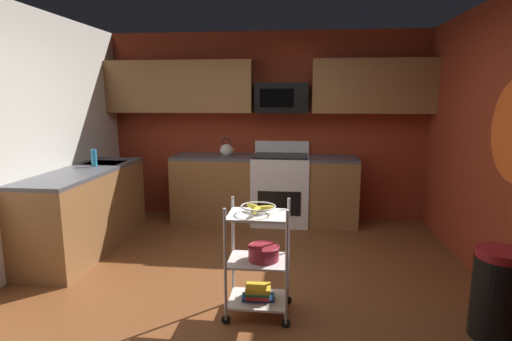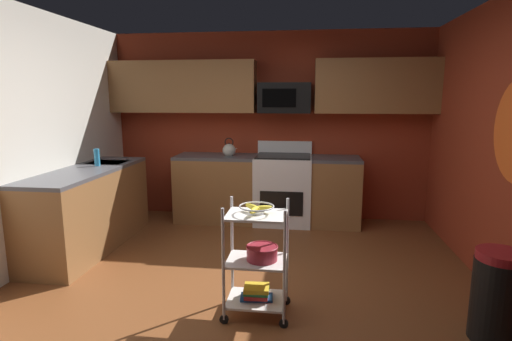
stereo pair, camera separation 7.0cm
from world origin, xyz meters
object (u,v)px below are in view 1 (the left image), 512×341
at_px(trash_can, 497,294).
at_px(kettle, 227,150).
at_px(book_stack, 258,292).
at_px(rolling_cart, 258,260).
at_px(mixing_bowl_large, 264,252).
at_px(fruit_bowl, 258,208).
at_px(oven_range, 280,188).
at_px(dish_soap_bottle, 94,158).
at_px(microwave, 282,98).

bearing_deg(trash_can, kettle, 133.35).
bearing_deg(book_stack, rolling_cart, -90.00).
relative_size(mixing_bowl_large, book_stack, 0.95).
height_order(fruit_bowl, book_stack, fruit_bowl).
bearing_deg(mixing_bowl_large, fruit_bowl, 180.00).
height_order(rolling_cart, mixing_bowl_large, rolling_cart).
relative_size(oven_range, dish_soap_bottle, 5.50).
relative_size(microwave, kettle, 2.65).
distance_m(book_stack, trash_can, 1.74).
bearing_deg(fruit_bowl, oven_range, 88.79).
relative_size(rolling_cart, mixing_bowl_large, 3.63).
xyz_separation_m(microwave, mixing_bowl_large, (-0.01, -2.55, -1.18)).
height_order(rolling_cart, fruit_bowl, rolling_cart).
xyz_separation_m(fruit_bowl, kettle, (-0.69, 2.44, 0.12)).
height_order(microwave, mixing_bowl_large, microwave).
distance_m(fruit_bowl, kettle, 2.54).
xyz_separation_m(mixing_bowl_large, kettle, (-0.74, 2.44, 0.48)).
distance_m(rolling_cart, book_stack, 0.27).
bearing_deg(mixing_bowl_large, book_stack, 180.00).
relative_size(mixing_bowl_large, dish_soap_bottle, 1.26).
height_order(microwave, rolling_cart, microwave).
height_order(rolling_cart, trash_can, rolling_cart).
bearing_deg(trash_can, mixing_bowl_large, 175.82).
bearing_deg(kettle, mixing_bowl_large, -73.21).
relative_size(rolling_cart, trash_can, 1.39).
distance_m(oven_range, fruit_bowl, 2.48).
relative_size(mixing_bowl_large, kettle, 0.95).
bearing_deg(dish_soap_bottle, book_stack, -34.39).
bearing_deg(microwave, rolling_cart, -91.15).
bearing_deg(rolling_cart, mixing_bowl_large, 0.00).
relative_size(oven_range, book_stack, 4.13).
xyz_separation_m(mixing_bowl_large, dish_soap_bottle, (-2.10, 1.41, 0.50)).
bearing_deg(kettle, book_stack, -74.14).
relative_size(microwave, dish_soap_bottle, 3.50).
bearing_deg(book_stack, kettle, 105.86).
bearing_deg(fruit_bowl, dish_soap_bottle, 145.61).
xyz_separation_m(book_stack, dish_soap_bottle, (-2.06, 1.41, 0.84)).
distance_m(mixing_bowl_large, book_stack, 0.34).
xyz_separation_m(oven_range, kettle, (-0.74, -0.00, 0.52)).
bearing_deg(mixing_bowl_large, oven_range, 89.79).
bearing_deg(kettle, trash_can, -46.65).
distance_m(fruit_bowl, book_stack, 0.69).
relative_size(microwave, rolling_cart, 0.77).
height_order(mixing_bowl_large, kettle, kettle).
distance_m(fruit_bowl, trash_can, 1.81).
distance_m(rolling_cart, fruit_bowl, 0.43).
height_order(fruit_bowl, dish_soap_bottle, dish_soap_bottle).
height_order(oven_range, dish_soap_bottle, dish_soap_bottle).
height_order(oven_range, fruit_bowl, oven_range).
distance_m(mixing_bowl_large, dish_soap_bottle, 2.58).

